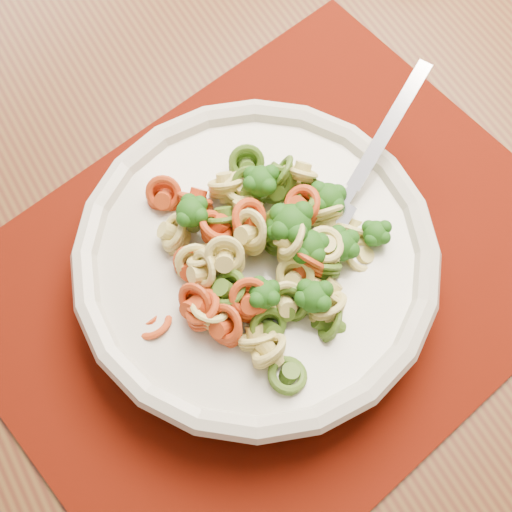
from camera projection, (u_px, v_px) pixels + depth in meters
dining_table at (147, 204)px, 0.70m from camera, size 1.63×1.14×0.76m
placemat at (275, 274)px, 0.57m from camera, size 0.48×0.39×0.00m
pasta_bowl at (256, 261)px, 0.54m from camera, size 0.28×0.28×0.05m
pasta_broccoli_heap at (256, 253)px, 0.52m from camera, size 0.23×0.23×0.06m
fork at (336, 216)px, 0.54m from camera, size 0.18×0.09×0.08m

